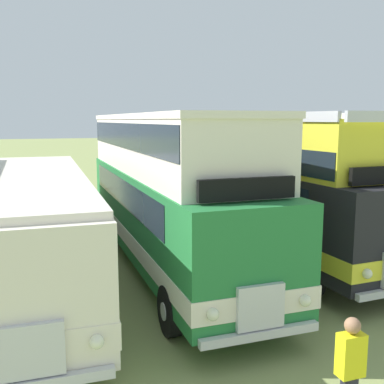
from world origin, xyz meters
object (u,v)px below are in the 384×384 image
object	(u,v)px
marshal_person	(350,376)
bus_sixth_in_row	(167,185)
bus_fifth_in_row	(35,221)
bus_seventh_in_row	(272,182)

from	to	relation	value
marshal_person	bus_sixth_in_row	bearing A→B (deg)	92.25
bus_sixth_in_row	bus_fifth_in_row	bearing A→B (deg)	-174.33
bus_seventh_in_row	bus_fifth_in_row	bearing A→B (deg)	-174.32
bus_seventh_in_row	marshal_person	world-z (taller)	bus_seventh_in_row
marshal_person	bus_fifth_in_row	bearing A→B (deg)	117.71
bus_fifth_in_row	bus_seventh_in_row	xyz separation A→B (m)	(7.25, 0.72, 0.60)
bus_sixth_in_row	marshal_person	xyz separation A→B (m)	(0.31, -7.85, -1.59)
bus_seventh_in_row	marshal_person	distance (m)	8.98
bus_fifth_in_row	marshal_person	bearing A→B (deg)	-62.29
bus_sixth_in_row	bus_seventh_in_row	size ratio (longest dim) A/B	1.09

